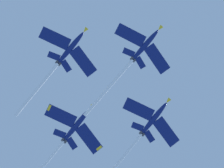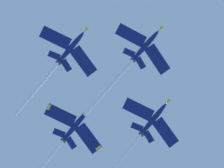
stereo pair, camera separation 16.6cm
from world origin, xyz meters
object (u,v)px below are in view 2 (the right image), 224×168
jet_left_wing (146,128)px  jet_lead (134,59)px  jet_slot (66,136)px  jet_right_wing (61,60)px

jet_left_wing → jet_lead: bearing=-136.9°
jet_slot → jet_right_wing: bearing=-130.9°
jet_right_wing → jet_slot: bearing=49.1°
jet_lead → jet_slot: (-2.66, 29.69, -4.83)m
jet_right_wing → jet_lead: bearing=-36.8°
jet_slot → jet_lead: bearing=-84.9°
jet_lead → jet_slot: 30.20m
jet_lead → jet_right_wing: 21.64m
jet_left_wing → jet_slot: size_ratio=0.90×
jet_lead → jet_slot: bearing=95.1°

